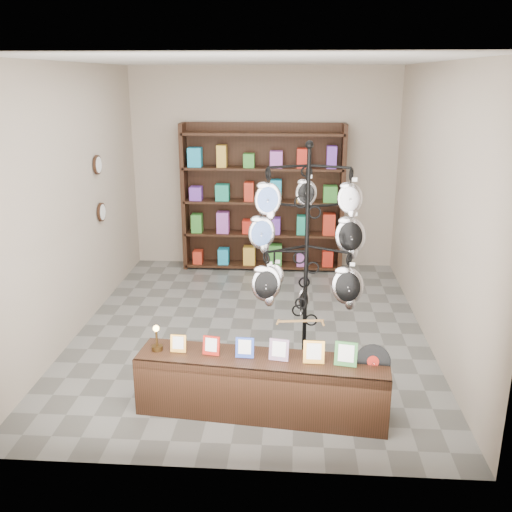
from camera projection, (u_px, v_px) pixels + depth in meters
The scene contains 6 objects.
ground at pixel (251, 329), 6.71m from camera, with size 5.00×5.00×0.00m, color slate.
room_envelope at pixel (251, 173), 6.15m from camera, with size 5.00×5.00×5.00m.
display_tree at pixel (307, 246), 5.31m from camera, with size 1.18×1.00×2.31m.
front_shelf at pixel (262, 385), 4.98m from camera, with size 2.21×0.67×0.77m.
back_shelving at pixel (263, 202), 8.58m from camera, with size 2.42×0.36×2.20m.
wall_clocks at pixel (99, 189), 7.14m from camera, with size 0.03×0.24×0.84m.
Camera 1 is at (0.47, -6.11, 2.86)m, focal length 40.00 mm.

